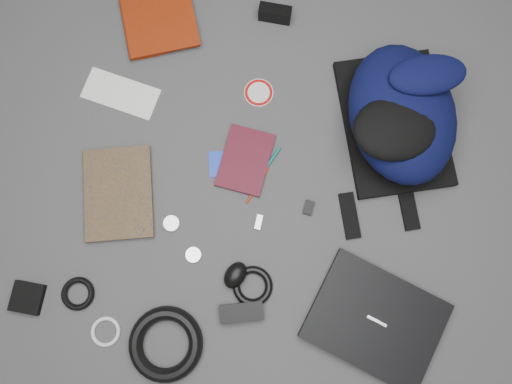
% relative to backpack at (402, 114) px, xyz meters
% --- Properties ---
extents(ground, '(4.00, 4.00, 0.00)m').
position_rel_backpack_xyz_m(ground, '(-0.35, -0.28, -0.09)').
color(ground, '#4F4F51').
rests_on(ground, ground).
extents(backpack, '(0.44, 0.52, 0.19)m').
position_rel_backpack_xyz_m(backpack, '(0.00, 0.00, 0.00)').
color(backpack, black).
rests_on(backpack, ground).
extents(laptop, '(0.39, 0.34, 0.03)m').
position_rel_backpack_xyz_m(laptop, '(0.03, -0.55, -0.08)').
color(laptop, black).
rests_on(laptop, ground).
extents(textbook_red, '(0.31, 0.35, 0.03)m').
position_rel_backpack_xyz_m(textbook_red, '(-0.85, 0.16, -0.08)').
color(textbook_red, maroon).
rests_on(textbook_red, ground).
extents(comic_book, '(0.26, 0.30, 0.02)m').
position_rel_backpack_xyz_m(comic_book, '(-0.82, -0.38, -0.08)').
color(comic_book, '#A0770B').
rests_on(comic_book, ground).
extents(envelope, '(0.23, 0.13, 0.00)m').
position_rel_backpack_xyz_m(envelope, '(-0.79, -0.07, -0.09)').
color(envelope, white).
rests_on(envelope, ground).
extents(dvd_case, '(0.14, 0.19, 0.01)m').
position_rel_backpack_xyz_m(dvd_case, '(-0.40, -0.19, -0.09)').
color(dvd_case, '#3E0C16').
rests_on(dvd_case, ground).
extents(compact_camera, '(0.10, 0.04, 0.05)m').
position_rel_backpack_xyz_m(compact_camera, '(-0.40, 0.26, -0.07)').
color(compact_camera, black).
rests_on(compact_camera, ground).
extents(sticker_disc, '(0.11, 0.11, 0.00)m').
position_rel_backpack_xyz_m(sticker_disc, '(-0.40, 0.02, -0.09)').
color(sticker_disc, white).
rests_on(sticker_disc, ground).
extents(pen_teal, '(0.07, 0.15, 0.01)m').
position_rel_backpack_xyz_m(pen_teal, '(-0.34, -0.21, -0.09)').
color(pen_teal, '#0B6868').
rests_on(pen_teal, ground).
extents(pen_red, '(0.05, 0.11, 0.01)m').
position_rel_backpack_xyz_m(pen_red, '(-0.35, -0.26, -0.09)').
color(pen_red, '#AC290D').
rests_on(pen_red, ground).
extents(id_badge, '(0.07, 0.09, 0.00)m').
position_rel_backpack_xyz_m(id_badge, '(-0.47, -0.22, -0.09)').
color(id_badge, blue).
rests_on(id_badge, ground).
extents(usb_black, '(0.02, 0.05, 0.01)m').
position_rel_backpack_xyz_m(usb_black, '(-0.42, -0.24, -0.09)').
color(usb_black, black).
rests_on(usb_black, ground).
extents(usb_silver, '(0.02, 0.04, 0.01)m').
position_rel_backpack_xyz_m(usb_silver, '(-0.32, -0.36, -0.09)').
color(usb_silver, '#A4A4A6').
rests_on(usb_silver, ground).
extents(key_fob, '(0.03, 0.04, 0.01)m').
position_rel_backpack_xyz_m(key_fob, '(-0.19, -0.29, -0.09)').
color(key_fob, black).
rests_on(key_fob, ground).
extents(mouse, '(0.08, 0.09, 0.04)m').
position_rel_backpack_xyz_m(mouse, '(-0.36, -0.51, -0.07)').
color(mouse, black).
rests_on(mouse, ground).
extents(headphone_left, '(0.05, 0.05, 0.01)m').
position_rel_backpack_xyz_m(headphone_left, '(-0.56, -0.41, -0.09)').
color(headphone_left, silver).
rests_on(headphone_left, ground).
extents(headphone_right, '(0.05, 0.05, 0.01)m').
position_rel_backpack_xyz_m(headphone_right, '(-0.48, -0.48, -0.09)').
color(headphone_right, silver).
rests_on(headphone_right, ground).
extents(cable_coil, '(0.12, 0.12, 0.02)m').
position_rel_backpack_xyz_m(cable_coil, '(-0.30, -0.53, -0.08)').
color(cable_coil, black).
rests_on(cable_coil, ground).
extents(power_brick, '(0.13, 0.08, 0.03)m').
position_rel_backpack_xyz_m(power_brick, '(-0.32, -0.61, -0.08)').
color(power_brick, black).
rests_on(power_brick, ground).
extents(power_cord_coil, '(0.25, 0.25, 0.04)m').
position_rel_backpack_xyz_m(power_cord_coil, '(-0.50, -0.73, -0.07)').
color(power_cord_coil, black).
rests_on(power_cord_coil, ground).
extents(pouch, '(0.08, 0.08, 0.02)m').
position_rel_backpack_xyz_m(pouch, '(-0.89, -0.68, -0.08)').
color(pouch, black).
rests_on(pouch, ground).
extents(earbud_coil, '(0.10, 0.10, 0.02)m').
position_rel_backpack_xyz_m(earbud_coil, '(-0.76, -0.65, -0.08)').
color(earbud_coil, black).
rests_on(earbud_coil, ground).
extents(white_cable_coil, '(0.09, 0.09, 0.01)m').
position_rel_backpack_xyz_m(white_cable_coil, '(-0.67, -0.73, -0.09)').
color(white_cable_coil, white).
rests_on(white_cable_coil, ground).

